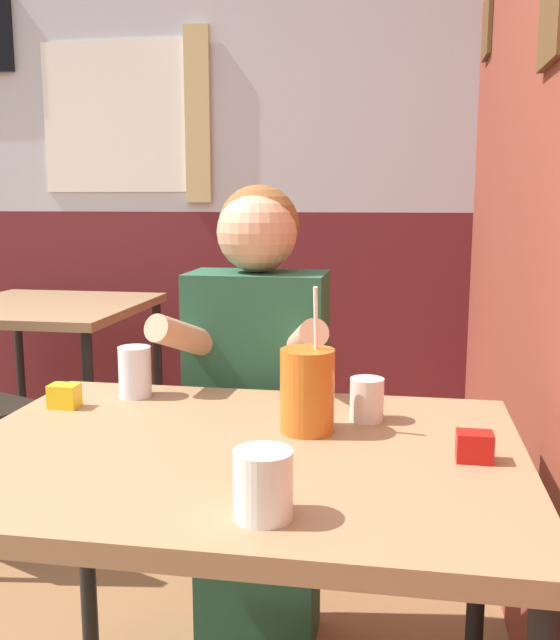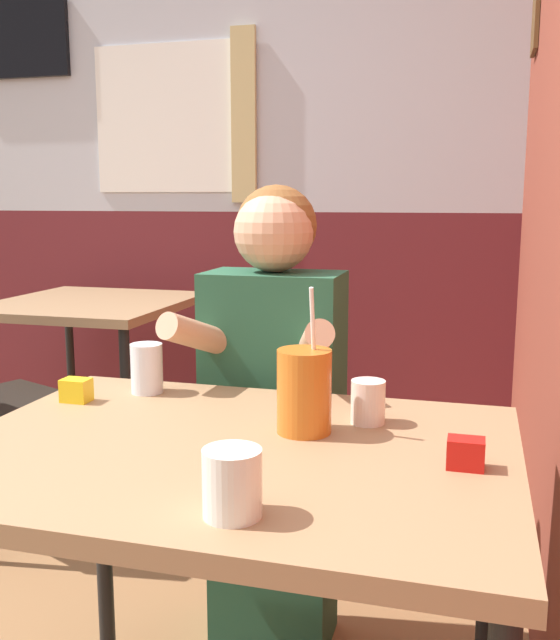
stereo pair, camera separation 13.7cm
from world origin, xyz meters
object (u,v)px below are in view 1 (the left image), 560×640
(main_table, at_px, (238,483))
(person_seated, at_px, (258,413))
(background_table, at_px, (46,322))
(cocktail_pitcher, at_px, (307,390))

(main_table, relative_size, person_seated, 0.84)
(background_table, height_order, cocktail_pitcher, cocktail_pitcher)
(background_table, distance_m, cocktail_pitcher, 1.95)
(main_table, xyz_separation_m, background_table, (-1.19, 1.56, -0.01))
(person_seated, bearing_deg, main_table, -82.25)
(main_table, height_order, person_seated, person_seated)
(main_table, distance_m, cocktail_pitcher, 0.21)
(background_table, xyz_separation_m, person_seated, (1.11, -1.02, -0.03))
(main_table, bearing_deg, person_seated, 97.75)
(main_table, bearing_deg, background_table, 127.31)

